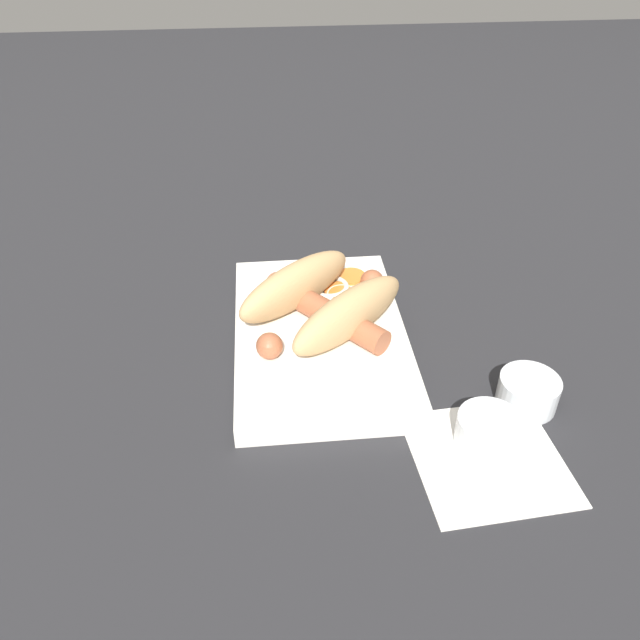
% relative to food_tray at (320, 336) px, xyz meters
% --- Properties ---
extents(ground_plane, '(3.00, 3.00, 0.00)m').
position_rel_food_tray_xyz_m(ground_plane, '(0.00, 0.00, -0.01)').
color(ground_plane, '#232326').
extents(food_tray, '(0.27, 0.17, 0.02)m').
position_rel_food_tray_xyz_m(food_tray, '(0.00, 0.00, 0.00)').
color(food_tray, silver).
rests_on(food_tray, ground_plane).
extents(bread_roll, '(0.19, 0.19, 0.05)m').
position_rel_food_tray_xyz_m(bread_roll, '(0.01, -0.00, 0.04)').
color(bread_roll, tan).
rests_on(bread_roll, food_tray).
extents(sausage, '(0.13, 0.14, 0.03)m').
position_rel_food_tray_xyz_m(sausage, '(0.01, -0.01, 0.02)').
color(sausage, '#9E5638').
rests_on(sausage, food_tray).
extents(pickled_veggies, '(0.08, 0.07, 0.01)m').
position_rel_food_tray_xyz_m(pickled_veggies, '(0.07, -0.03, 0.01)').
color(pickled_veggies, orange).
rests_on(pickled_veggies, food_tray).
extents(napkin, '(0.13, 0.13, 0.00)m').
position_rel_food_tray_xyz_m(napkin, '(-0.17, -0.13, -0.01)').
color(napkin, white).
rests_on(napkin, ground_plane).
extents(condiment_cup_near, '(0.06, 0.06, 0.03)m').
position_rel_food_tray_xyz_m(condiment_cup_near, '(-0.15, -0.13, 0.00)').
color(condiment_cup_near, silver).
rests_on(condiment_cup_near, ground_plane).
extents(condiment_cup_far, '(0.06, 0.06, 0.03)m').
position_rel_food_tray_xyz_m(condiment_cup_far, '(-0.11, -0.18, 0.00)').
color(condiment_cup_far, silver).
rests_on(condiment_cup_far, ground_plane).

